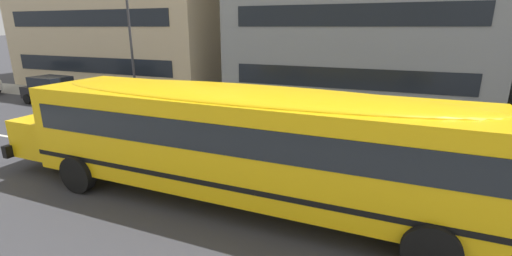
% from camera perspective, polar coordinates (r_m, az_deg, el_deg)
% --- Properties ---
extents(ground_plane, '(400.00, 400.00, 0.00)m').
position_cam_1_polar(ground_plane, '(11.89, -10.32, -6.53)').
color(ground_plane, '#38383D').
extents(sidewalk_far, '(120.00, 3.00, 0.01)m').
position_cam_1_polar(sidewalk_far, '(18.93, 2.96, 2.33)').
color(sidewalk_far, gray).
rests_on(sidewalk_far, ground_plane).
extents(lane_centreline, '(110.00, 0.16, 0.01)m').
position_cam_1_polar(lane_centreline, '(11.89, -10.32, -6.52)').
color(lane_centreline, silver).
rests_on(lane_centreline, ground_plane).
extents(school_bus, '(13.92, 3.37, 3.11)m').
position_cam_1_polar(school_bus, '(9.12, -3.90, -1.04)').
color(school_bus, yellow).
rests_on(school_bus, ground_plane).
extents(parked_car_black_near_corner, '(3.97, 2.01, 1.64)m').
position_cam_1_polar(parked_car_black_near_corner, '(24.84, -30.33, 5.45)').
color(parked_car_black_near_corner, black).
rests_on(parked_car_black_near_corner, ground_plane).
extents(street_lamp, '(0.44, 0.44, 6.80)m').
position_cam_1_polar(street_lamp, '(22.25, -19.98, 14.71)').
color(street_lamp, '#38383D').
rests_on(street_lamp, ground_plane).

